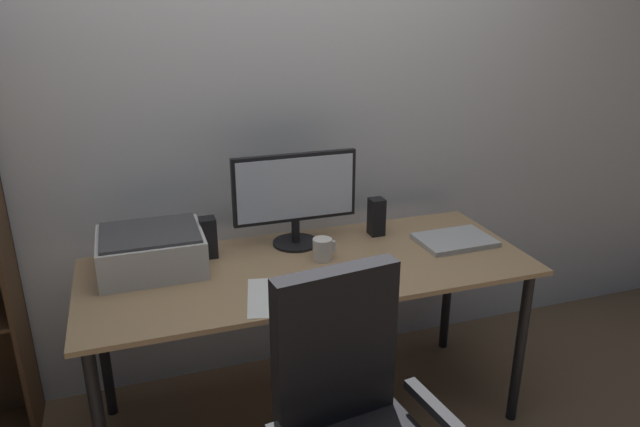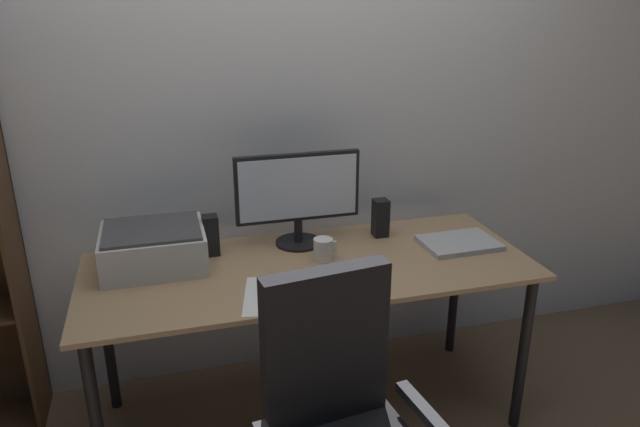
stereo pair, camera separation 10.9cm
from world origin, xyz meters
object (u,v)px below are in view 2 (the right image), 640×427
speaker_left (211,235)px  speaker_right (380,218)px  laptop (459,243)px  keyboard (321,283)px  monitor (298,193)px  mouse (371,275)px  desk (310,281)px  coffee_mug (323,249)px  printer (154,247)px

speaker_left → speaker_right: (0.75, 0.00, 0.00)m
laptop → keyboard: bearing=-165.0°
speaker_left → keyboard: bearing=-47.4°
monitor → mouse: (0.18, -0.41, -0.22)m
desk → speaker_right: 0.46m
mouse → keyboard: bearing=-175.5°
coffee_mug → printer: (-0.66, 0.13, 0.03)m
laptop → speaker_right: (-0.29, 0.20, 0.07)m
keyboard → printer: (-0.59, 0.34, 0.07)m
coffee_mug → laptop: bearing=-1.6°
laptop → mouse: bearing=-158.5°
speaker_left → printer: size_ratio=0.43×
monitor → coffee_mug: monitor is taller
monitor → keyboard: (-0.01, -0.40, -0.22)m
speaker_right → coffee_mug: bearing=-150.5°
printer → mouse: bearing=-23.7°
coffee_mug → printer: bearing=169.0°
mouse → speaker_left: speaker_left is taller
keyboard → speaker_left: size_ratio=1.71×
printer → desk: bearing=-14.9°
desk → mouse: (0.19, -0.19, 0.09)m
coffee_mug → speaker_right: speaker_right is taller
speaker_left → printer: speaker_left is taller
mouse → speaker_right: speaker_right is taller
keyboard → speaker_left: 0.54m
desk → speaker_right: (0.38, 0.21, 0.16)m
coffee_mug → mouse: bearing=-59.9°
monitor → laptop: bearing=-17.0°
desk → monitor: 0.38m
desk → printer: printer is taller
keyboard → mouse: bearing=-0.7°
mouse → coffee_mug: size_ratio=1.01×
speaker_left → desk: bearing=-29.6°
speaker_right → speaker_left: bearing=180.0°
keyboard → desk: bearing=88.4°
speaker_right → printer: (-0.98, -0.05, -0.00)m
speaker_left → coffee_mug: bearing=-22.5°
desk → keyboard: keyboard is taller
monitor → speaker_right: bearing=-1.2°
coffee_mug → printer: printer is taller
monitor → speaker_left: size_ratio=3.14×
printer → speaker_right: bearing=2.9°
mouse → speaker_left: bearing=150.3°
mouse → speaker_right: 0.45m
desk → speaker_right: bearing=28.7°
coffee_mug → speaker_right: bearing=29.5°
speaker_left → printer: (-0.23, -0.05, -0.00)m
keyboard → coffee_mug: 0.23m
mouse → laptop: (0.48, 0.20, -0.01)m
mouse → printer: 0.87m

